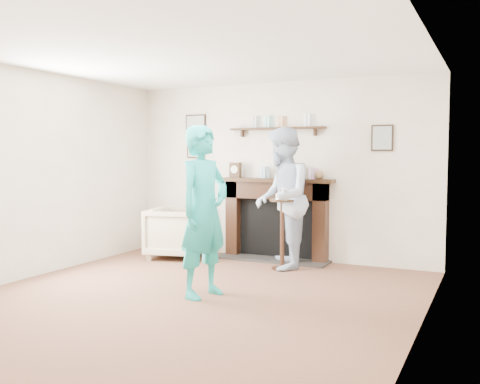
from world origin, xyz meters
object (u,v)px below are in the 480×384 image
Objects in this scene: armchair at (178,257)px; man at (282,268)px; woman at (204,296)px; pedestal_table at (282,220)px.

man is (1.62, -0.03, 0.00)m from armchair.
armchair is 0.45× the size of woman.
pedestal_table reaches higher than woman.
pedestal_table is (0.03, -0.07, 0.65)m from man.
pedestal_table reaches higher than man.
man reaches higher than woman.
man is 1.76× the size of pedestal_table.
woman is at bearing -99.51° from pedestal_table.
pedestal_table is at bearing 3.82° from woman.
armchair is 0.76× the size of pedestal_table.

